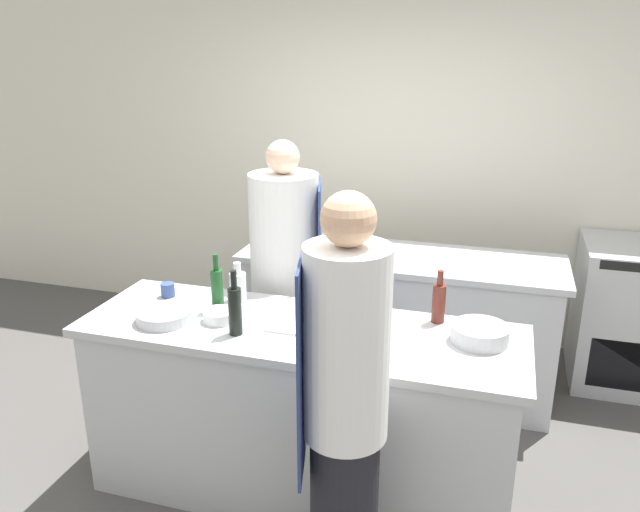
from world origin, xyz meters
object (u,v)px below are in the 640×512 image
Objects in this scene: bottle_cooking_oil at (439,302)px; stockpot at (346,235)px; bowl_ceramic_blue at (219,316)px; bowl_prep_small at (164,316)px; bottle_olive_oil at (235,309)px; bottle_wine at (238,286)px; bowl_mixing_large at (480,334)px; oven_range at (638,316)px; cup at (168,290)px; bowl_wooden_salad at (367,319)px; chef_at_stove at (286,287)px; bottle_vinegar at (217,288)px; chef_at_prep_near at (345,415)px.

stockpot is at bearing 127.96° from bottle_cooking_oil.
bowl_prep_small is at bearing -162.88° from bowl_ceramic_blue.
bottle_wine is at bearing 112.15° from bottle_olive_oil.
bowl_ceramic_blue is (-0.14, 0.11, -0.10)m from bottle_olive_oil.
bottle_cooking_oil reaches higher than bowl_mixing_large.
cup is (-2.64, -1.57, 0.48)m from oven_range.
bowl_wooden_salad is at bearing 25.27° from bottle_olive_oil.
bottle_cooking_oil is 1.66× the size of bowl_ceramic_blue.
bowl_mixing_large is 0.96× the size of bowl_prep_small.
bowl_mixing_large is 1.25m from bowl_ceramic_blue.
bowl_wooden_salad is (0.61, -0.52, 0.10)m from chef_at_stove.
chef_at_stove is at bearing 73.75° from bottle_vinegar.
bowl_prep_small is (-1.50, -0.22, -0.01)m from bowl_mixing_large.
bottle_olive_oil is 1.21× the size of bowl_mixing_large.
chef_at_stove is at bearing 64.70° from bowl_prep_small.
bottle_wine is at bearing 93.47° from bowl_ceramic_blue.
bowl_prep_small is 0.88× the size of stockpot.
bottle_cooking_oil is at bearing 1.75° from bottle_wine.
chef_at_stove is at bearing -114.12° from stockpot.
oven_range is at bearing 101.23° from chef_at_stove.
chef_at_prep_near reaches higher than bowl_wooden_salad.
bottle_olive_oil is (-2.10, -1.88, 0.57)m from oven_range.
chef_at_stove is 5.72× the size of bottle_vinegar.
bottle_olive_oil reaches higher than bowl_ceramic_blue.
bottle_vinegar is at bearing -32.07° from chef_at_stove.
bowl_wooden_salad is at bearing -133.44° from oven_range.
bottle_vinegar is 1.15× the size of bowl_mixing_large.
bowl_mixing_large reaches higher than cup.
cup is at bearing 116.51° from bowl_prep_small.
bottle_olive_oil is 0.64m from bowl_wooden_salad.
bowl_mixing_large is at bearing 48.53° from chef_at_stove.
bottle_vinegar is 0.16m from bottle_wine.
bottle_vinegar is at bearing -170.56° from bottle_cooking_oil.
chef_at_stove is 6.49× the size of bottle_cooking_oil.
chef_at_stove is 0.82m from bottle_olive_oil.
bottle_vinegar reaches higher than bottle_wine.
bottle_olive_oil reaches higher than bowl_wooden_salad.
bottle_vinegar is (-0.16, -0.56, 0.19)m from chef_at_stove.
bottle_olive_oil is 1.59× the size of bowl_wooden_salad.
bowl_ceramic_blue is at bearing 141.71° from bottle_olive_oil.
bottle_cooking_oil is 0.28m from bowl_mixing_large.
bowl_prep_small is at bearing -114.83° from stockpot.
bowl_wooden_salad is 1.11m from cup.
stockpot is at bearing 140.05° from chef_at_stove.
chef_at_stove reaches higher than bottle_wine.
bowl_ceramic_blue is at bearing -62.16° from bottle_vinegar.
cup is at bearing 43.31° from chef_at_prep_near.
bowl_wooden_salad is at bearing 177.29° from bowl_mixing_large.
bottle_wine is 0.40m from cup.
chef_at_stove is 8.18× the size of bottle_wine.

